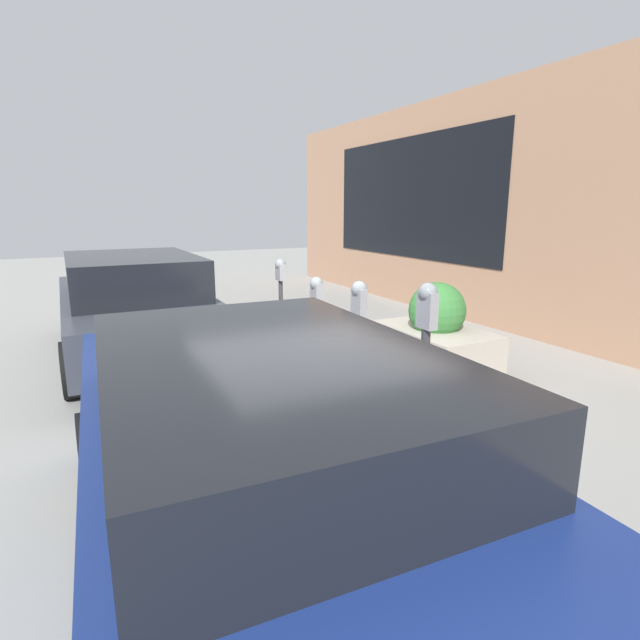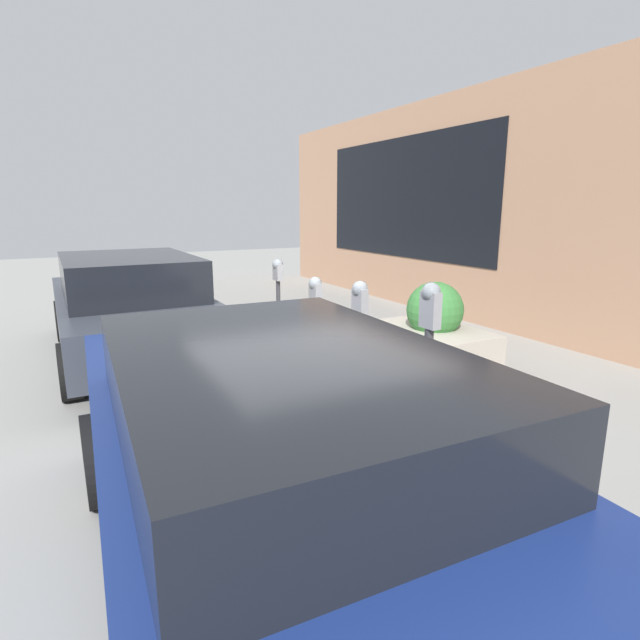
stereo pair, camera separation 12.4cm
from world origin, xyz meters
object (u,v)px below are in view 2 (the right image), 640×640
object	(u,v)px
parking_meter_nearest	(429,342)
parking_meter_middle	(315,305)
parked_car_middle	(130,305)
parking_meter_fourth	(278,286)
parked_car_front	(273,463)
parking_meter_second	(359,321)
planter_box	(433,337)

from	to	relation	value
parking_meter_nearest	parking_meter_middle	size ratio (longest dim) A/B	1.17
parked_car_middle	parking_meter_fourth	bearing A→B (deg)	-116.95
parking_meter_middle	parked_car_front	distance (m)	3.65
parking_meter_middle	parking_meter_fourth	size ratio (longest dim) A/B	0.92
parking_meter_middle	parked_car_middle	distance (m)	2.86
parking_meter_second	parking_meter_middle	world-z (taller)	parking_meter_second
parking_meter_second	parking_meter_middle	size ratio (longest dim) A/B	1.07
planter_box	parked_car_front	bearing A→B (deg)	128.15
parked_car_front	parked_car_middle	distance (m)	5.23
parking_meter_second	parked_car_front	world-z (taller)	parked_car_front
parking_meter_second	planter_box	size ratio (longest dim) A/B	0.88
parking_meter_nearest	parking_meter_middle	distance (m)	2.21
parking_meter_second	parked_car_middle	xyz separation A→B (m)	(3.17, 1.90, -0.19)
parking_meter_fourth	parked_car_front	distance (m)	4.68
parking_meter_fourth	parked_car_middle	xyz separation A→B (m)	(0.95, 1.91, -0.25)
planter_box	parked_car_middle	xyz separation A→B (m)	(2.51, 3.50, 0.33)
parking_meter_fourth	parking_meter_second	bearing A→B (deg)	179.58
parked_car_middle	parking_meter_nearest	bearing A→B (deg)	-157.11
parked_car_front	parking_meter_nearest	bearing A→B (deg)	-61.30
parking_meter_nearest	parking_meter_fourth	size ratio (longest dim) A/B	1.07
parked_car_middle	planter_box	bearing A→B (deg)	-126.22
planter_box	parked_car_middle	distance (m)	4.32
parking_meter_second	parked_car_middle	bearing A→B (deg)	30.95
parking_meter_nearest	parking_meter_second	size ratio (longest dim) A/B	1.10
parking_meter_fourth	parked_car_middle	size ratio (longest dim) A/B	0.30
parking_meter_nearest	parking_meter_middle	world-z (taller)	parking_meter_nearest
parking_meter_nearest	parking_meter_fourth	distance (m)	3.36
parking_meter_middle	planter_box	world-z (taller)	parking_meter_middle
planter_box	parked_car_middle	size ratio (longest dim) A/B	0.34
parking_meter_second	parked_car_front	xyz separation A→B (m)	(-2.06, 1.86, -0.17)
planter_box	parked_car_middle	bearing A→B (deg)	54.39
parking_meter_middle	parked_car_middle	world-z (taller)	parked_car_middle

